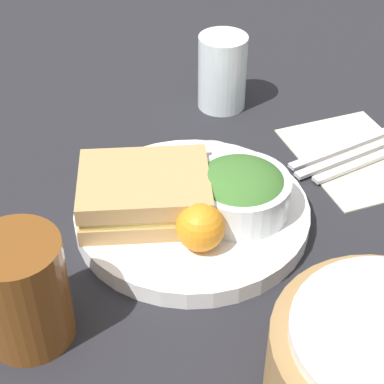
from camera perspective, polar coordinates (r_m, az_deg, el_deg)
The scene contains 13 objects.
ground_plane at distance 0.72m, azimuth 0.00°, elevation -2.56°, with size 4.00×4.00×0.00m, color #232328.
plate at distance 0.72m, azimuth 0.00°, elevation -1.91°, with size 0.26×0.26×0.02m, color white.
sandwich at distance 0.69m, azimuth -4.22°, elevation -0.11°, with size 0.16×0.14×0.05m.
salad_bowl at distance 0.69m, azimuth 4.31°, elevation 0.15°, with size 0.11×0.11×0.05m.
dressing_cup at distance 0.74m, azimuth 1.64°, elevation 2.39°, with size 0.06×0.06×0.03m, color #B7B7BC.
orange_wedge at distance 0.65m, azimuth 0.75°, elevation -3.14°, with size 0.05×0.05×0.05m, color orange.
drink_glass at distance 0.59m, azimuth -14.79°, elevation -8.54°, with size 0.08×0.08×0.11m, color brown.
bread_basket at distance 0.56m, azimuth 16.71°, elevation -14.76°, with size 0.19×0.19×0.09m.
napkin at distance 0.84m, azimuth 14.29°, elevation 3.08°, with size 0.14×0.18×0.00m, color beige.
fork at distance 0.85m, azimuth 13.54°, elevation 3.95°, with size 0.18×0.01×0.01m, color silver.
knife at distance 0.84m, azimuth 14.34°, elevation 3.33°, with size 0.19×0.01×0.01m, color silver.
spoon at distance 0.83m, azimuth 15.15°, elevation 2.69°, with size 0.16×0.01×0.01m, color silver.
water_glass at distance 0.90m, azimuth 2.71°, elevation 10.61°, with size 0.07×0.07×0.10m, color silver.
Camera 1 is at (0.19, 0.51, 0.48)m, focal length 60.00 mm.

